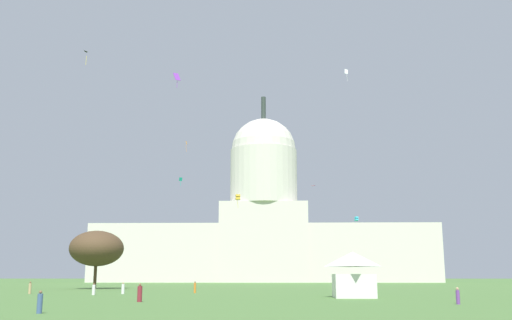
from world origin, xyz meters
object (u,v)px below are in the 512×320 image
(person_tan_near_tree_west, at_px, (30,288))
(person_white_edge_west, at_px, (123,289))
(kite_black_high, at_px, (88,54))
(kite_cyan_mid, at_px, (356,219))
(event_tent, at_px, (353,275))
(kite_violet_mid, at_px, (177,77))
(kite_magenta_mid, at_px, (311,187))
(person_white_lawn_far_left, at_px, (94,290))
(capitol_building, at_px, (264,226))
(person_denim_front_center, at_px, (40,303))
(kite_orange_high, at_px, (186,144))
(person_orange_lawn_far_right, at_px, (195,288))
(person_purple_back_right, at_px, (458,296))
(tree_west_far, at_px, (97,248))
(kite_white_high, at_px, (346,72))
(kite_gold_mid, at_px, (238,197))
(kite_turquoise_mid, at_px, (181,180))
(person_maroon_near_tent, at_px, (140,294))

(person_tan_near_tree_west, bearing_deg, person_white_edge_west, -156.30)
(kite_black_high, distance_m, kite_cyan_mid, 95.28)
(event_tent, distance_m, kite_cyan_mid, 111.81)
(kite_violet_mid, bearing_deg, kite_magenta_mid, -117.69)
(kite_black_high, relative_size, kite_cyan_mid, 2.09)
(person_white_lawn_far_left, height_order, kite_magenta_mid, kite_magenta_mid)
(person_tan_near_tree_west, relative_size, kite_cyan_mid, 1.22)
(capitol_building, bearing_deg, person_denim_front_center, -94.54)
(person_white_lawn_far_left, height_order, kite_violet_mid, kite_violet_mid)
(kite_cyan_mid, bearing_deg, kite_magenta_mid, 33.21)
(kite_orange_high, bearing_deg, person_orange_lawn_far_right, 63.06)
(kite_violet_mid, bearing_deg, person_tan_near_tree_west, 14.02)
(person_white_edge_west, bearing_deg, person_white_lawn_far_left, -8.03)
(person_white_edge_west, relative_size, person_purple_back_right, 1.04)
(person_white_edge_west, relative_size, kite_magenta_mid, 1.03)
(kite_cyan_mid, bearing_deg, person_white_lawn_far_left, 41.12)
(tree_west_far, relative_size, person_white_lawn_far_left, 9.04)
(person_orange_lawn_far_right, bearing_deg, event_tent, -142.32)
(person_white_edge_west, height_order, kite_black_high, kite_black_high)
(event_tent, relative_size, person_white_lawn_far_left, 4.30)
(kite_white_high, bearing_deg, event_tent, 109.39)
(tree_west_far, xyz_separation_m, person_purple_back_right, (51.12, -56.81, -6.98))
(capitol_building, bearing_deg, kite_gold_mid, -93.27)
(person_purple_back_right, xyz_separation_m, person_white_lawn_far_left, (-41.04, 23.59, -0.01))
(person_white_edge_west, bearing_deg, kite_orange_high, -149.70)
(kite_black_high, xyz_separation_m, kite_violet_mid, (25.87, -31.50, -17.07))
(kite_turquoise_mid, bearing_deg, person_tan_near_tree_west, 89.29)
(kite_black_high, height_order, kite_magenta_mid, kite_black_high)
(person_white_edge_west, distance_m, kite_orange_high, 118.27)
(person_white_lawn_far_left, height_order, kite_black_high, kite_black_high)
(person_white_edge_west, height_order, kite_cyan_mid, kite_cyan_mid)
(person_white_edge_west, bearing_deg, kite_black_high, -126.03)
(person_maroon_near_tent, relative_size, kite_gold_mid, 0.59)
(kite_cyan_mid, bearing_deg, person_orange_lawn_far_right, 45.43)
(capitol_building, bearing_deg, person_tan_near_tree_west, -103.64)
(kite_gold_mid, distance_m, kite_white_high, 43.05)
(capitol_building, xyz_separation_m, kite_gold_mid, (-4.83, -84.61, -0.50))
(kite_orange_high, bearing_deg, event_tent, 71.25)
(person_denim_front_center, height_order, person_tan_near_tree_west, person_tan_near_tree_west)
(person_tan_near_tree_west, distance_m, kite_violet_mid, 39.36)
(event_tent, height_order, kite_turquoise_mid, kite_turquoise_mid)
(kite_violet_mid, bearing_deg, kite_turquoise_mid, -87.85)
(tree_west_far, distance_m, person_white_edge_west, 32.49)
(kite_black_high, height_order, kite_violet_mid, kite_black_high)
(person_purple_back_right, xyz_separation_m, kite_gold_mid, (-24.59, 73.43, 19.19))
(person_orange_lawn_far_right, bearing_deg, kite_turquoise_mid, -3.34)
(person_tan_near_tree_west, distance_m, kite_magenta_mid, 91.06)
(tree_west_far, height_order, kite_cyan_mid, kite_cyan_mid)
(kite_cyan_mid, xyz_separation_m, kite_orange_high, (-55.91, 11.75, 27.20))
(capitol_building, height_order, person_white_edge_west, capitol_building)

